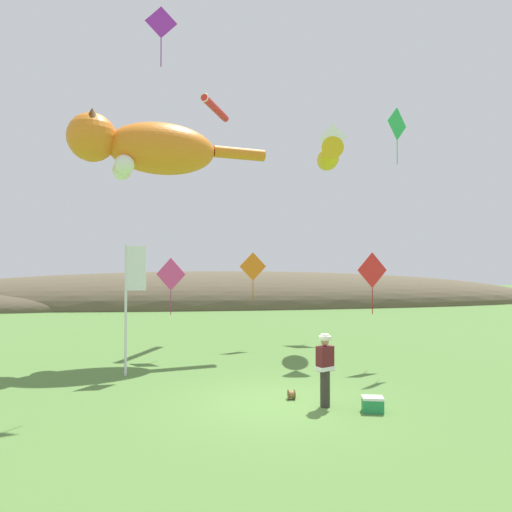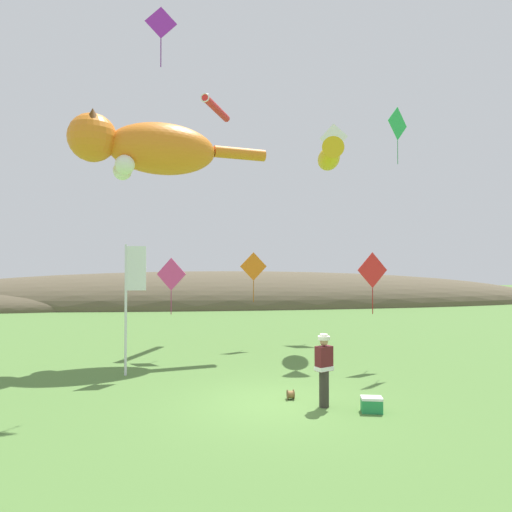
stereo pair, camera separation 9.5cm
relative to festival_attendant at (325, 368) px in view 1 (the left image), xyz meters
name	(u,v)px [view 1 (the left image)]	position (x,y,z in m)	size (l,w,h in m)	color
ground_plane	(276,404)	(-1.15, 0.40, -0.95)	(120.00, 120.00, 0.00)	#517A38
distant_hill_ridge	(202,304)	(-2.79, 29.26, -0.95)	(61.76, 12.55, 5.77)	brown
festival_attendant	(325,368)	(0.00, 0.00, 0.00)	(0.49, 0.42, 1.77)	#332D28
kite_spool	(291,394)	(-0.69, 0.72, -0.83)	(0.17, 0.25, 0.25)	olive
picnic_cooler	(373,404)	(1.00, -0.53, -0.77)	(0.55, 0.43, 0.36)	#268C4C
festival_banner_pole	(131,289)	(-5.19, 3.85, 1.74)	(0.66, 0.08, 4.11)	silver
kite_giant_cat	(148,148)	(-5.04, 6.95, 7.01)	(7.60, 3.11, 2.35)	orange
kite_fish_windsock	(329,157)	(2.45, 7.99, 7.13)	(1.51, 3.40, 1.01)	gold
kite_tube_streamer	(215,108)	(-2.26, 11.75, 10.31)	(1.55, 3.13, 0.44)	red
kite_diamond_green	(397,124)	(4.27, 5.23, 7.77)	(1.05, 0.71, 2.15)	green
kite_diamond_orange	(253,267)	(-0.78, 8.34, 2.42)	(1.17, 0.31, 2.11)	orange
kite_diamond_white	(333,138)	(3.87, 12.12, 9.14)	(1.34, 0.68, 2.39)	white
kite_diamond_violet	(161,23)	(-4.25, 3.43, 10.05)	(1.00, 0.11, 1.90)	purple
kite_diamond_pink	(171,275)	(-4.11, 6.53, 2.14)	(1.12, 0.56, 2.14)	#E53F8C
kite_diamond_red	(372,271)	(2.89, 4.23, 2.31)	(1.19, 0.36, 2.13)	red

